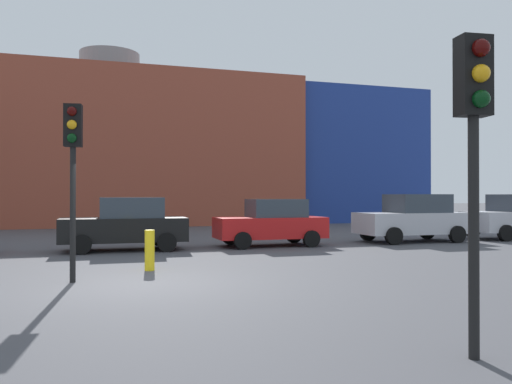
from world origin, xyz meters
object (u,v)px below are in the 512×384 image
object	(u,v)px
parked_car_4	(413,218)
traffic_light_near_right	(475,121)
parked_car_2	(126,224)
bollard_yellow_0	(150,250)
parked_car_3	(272,223)
traffic_light_island	(73,151)

from	to	relation	value
parked_car_4	traffic_light_near_right	size ratio (longest dim) A/B	1.21
parked_car_2	traffic_light_near_right	bearing A→B (deg)	103.57
parked_car_2	parked_car_4	world-z (taller)	parked_car_4
parked_car_2	bollard_yellow_0	xyz separation A→B (m)	(0.32, -4.98, -0.39)
parked_car_3	traffic_light_island	bearing A→B (deg)	43.76
traffic_light_near_right	traffic_light_island	size ratio (longest dim) A/B	0.96
parked_car_2	parked_car_3	world-z (taller)	parked_car_2
parked_car_2	traffic_light_island	world-z (taller)	traffic_light_island
parked_car_2	parked_car_4	distance (m)	11.14
parked_car_2	traffic_light_near_right	distance (m)	13.50
parked_car_3	bollard_yellow_0	world-z (taller)	parked_car_3
traffic_light_near_right	traffic_light_island	bearing A→B (deg)	-139.71
bollard_yellow_0	traffic_light_island	bearing A→B (deg)	-142.75
parked_car_3	bollard_yellow_0	distance (m)	6.96
parked_car_2	parked_car_3	xyz separation A→B (m)	(5.17, 0.00, -0.03)
bollard_yellow_0	parked_car_4	bearing A→B (deg)	24.72
traffic_light_near_right	parked_car_2	bearing A→B (deg)	-160.19
parked_car_2	traffic_light_near_right	world-z (taller)	traffic_light_near_right
parked_car_2	parked_car_4	size ratio (longest dim) A/B	0.94
traffic_light_near_right	bollard_yellow_0	xyz separation A→B (m)	(-2.82, 8.03, -2.17)
parked_car_3	traffic_light_near_right	bearing A→B (deg)	81.14
parked_car_2	bollard_yellow_0	distance (m)	5.01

